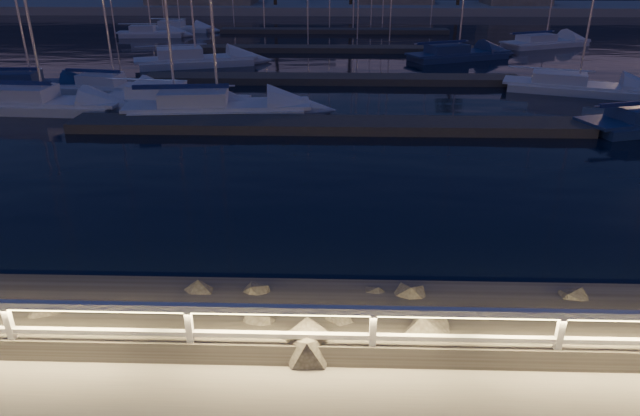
# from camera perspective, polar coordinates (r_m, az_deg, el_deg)

# --- Properties ---
(ground) EXTENTS (400.00, 400.00, 0.00)m
(ground) POSITION_cam_1_polar(r_m,az_deg,el_deg) (9.85, -0.86, -14.97)
(ground) COLOR #A8A498
(ground) RESTS_ON ground
(harbor_water) EXTENTS (400.00, 440.00, 0.60)m
(harbor_water) POSITION_cam_1_polar(r_m,az_deg,el_deg) (39.54, 1.22, 13.40)
(harbor_water) COLOR black
(harbor_water) RESTS_ON ground
(guard_rail) EXTENTS (44.11, 0.12, 1.06)m
(guard_rail) POSITION_cam_1_polar(r_m,az_deg,el_deg) (9.39, -1.31, -11.27)
(guard_rail) COLOR white
(guard_rail) RESTS_ON ground
(riprap) EXTENTS (35.09, 2.96, 1.32)m
(riprap) POSITION_cam_1_polar(r_m,az_deg,el_deg) (11.24, 1.35, -10.91)
(riprap) COLOR #6A645B
(riprap) RESTS_ON ground
(floating_docks) EXTENTS (22.00, 36.00, 0.40)m
(floating_docks) POSITION_cam_1_polar(r_m,az_deg,el_deg) (40.70, 1.25, 14.51)
(floating_docks) COLOR #5A514A
(floating_docks) RESTS_ON ground
(far_shore) EXTENTS (160.00, 14.00, 5.20)m
(far_shore) POSITION_cam_1_polar(r_m,az_deg,el_deg) (81.93, 1.50, 19.68)
(far_shore) COLOR #A8A498
(far_shore) RESTS_ON ground
(sailboat_a) EXTENTS (7.25, 2.90, 12.09)m
(sailboat_a) POSITION_cam_1_polar(r_m,az_deg,el_deg) (29.03, -14.63, 10.45)
(sailboat_a) COLOR silver
(sailboat_a) RESTS_ON ground
(sailboat_b) EXTENTS (7.68, 2.78, 12.85)m
(sailboat_b) POSITION_cam_1_polar(r_m,az_deg,el_deg) (30.65, -26.14, 9.48)
(sailboat_b) COLOR silver
(sailboat_b) RESTS_ON ground
(sailboat_c) EXTENTS (8.65, 3.42, 14.30)m
(sailboat_c) POSITION_cam_1_polar(r_m,az_deg,el_deg) (27.23, -10.62, 9.97)
(sailboat_c) COLOR silver
(sailboat_c) RESTS_ON ground
(sailboat_e) EXTENTS (6.31, 2.71, 10.46)m
(sailboat_e) POSITION_cam_1_polar(r_m,az_deg,el_deg) (33.22, -20.04, 11.35)
(sailboat_e) COLOR silver
(sailboat_e) RESTS_ON ground
(sailboat_f) EXTENTS (6.83, 2.44, 11.44)m
(sailboat_f) POSITION_cam_1_polar(r_m,az_deg,el_deg) (35.72, -27.08, 11.00)
(sailboat_f) COLOR navy
(sailboat_f) RESTS_ON ground
(sailboat_g) EXTENTS (7.89, 5.08, 13.07)m
(sailboat_g) POSITION_cam_1_polar(r_m,az_deg,el_deg) (43.46, 13.42, 14.78)
(sailboat_g) COLOR navy
(sailboat_g) RESTS_ON ground
(sailboat_h) EXTENTS (7.95, 4.63, 13.00)m
(sailboat_h) POSITION_cam_1_polar(r_m,az_deg,el_deg) (34.49, 24.02, 11.15)
(sailboat_h) COLOR silver
(sailboat_h) RESTS_ON ground
(sailboat_j) EXTENTS (8.33, 4.77, 13.72)m
(sailboat_j) POSITION_cam_1_polar(r_m,az_deg,el_deg) (40.64, -12.61, 14.31)
(sailboat_j) COLOR silver
(sailboat_j) RESTS_ON ground
(sailboat_l) EXTENTS (7.98, 5.24, 13.22)m
(sailboat_l) POSITION_cam_1_polar(r_m,az_deg,el_deg) (52.00, 21.43, 15.21)
(sailboat_l) COLOR silver
(sailboat_l) RESTS_ON ground
(sailboat_m) EXTENTS (6.19, 2.45, 10.33)m
(sailboat_m) POSITION_cam_1_polar(r_m,az_deg,el_deg) (57.12, -16.67, 16.46)
(sailboat_m) COLOR silver
(sailboat_m) RESTS_ON ground
(sailboat_n) EXTENTS (6.68, 2.73, 11.08)m
(sailboat_n) POSITION_cam_1_polar(r_m,az_deg,el_deg) (60.76, -13.99, 17.12)
(sailboat_n) COLOR silver
(sailboat_n) RESTS_ON ground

